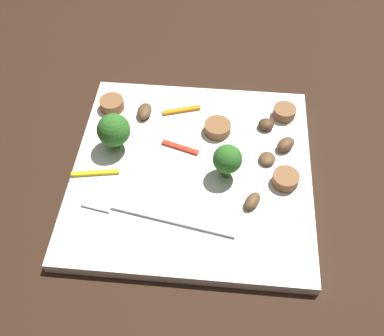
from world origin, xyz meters
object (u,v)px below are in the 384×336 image
at_px(sausage_slice_3, 217,128).
at_px(pepper_strip_2, 95,173).
at_px(pepper_strip_0, 182,110).
at_px(broccoli_floret_1, 227,160).
at_px(fork, 146,214).
at_px(pepper_strip_1, 180,147).
at_px(sausage_slice_0, 112,104).
at_px(mushroom_4, 266,124).
at_px(sausage_slice_1, 284,112).
at_px(sausage_slice_2, 286,179).
at_px(plate, 192,172).
at_px(mushroom_2, 286,144).
at_px(mushroom_0, 267,159).
at_px(mushroom_1, 252,201).
at_px(broccoli_floret_0, 114,130).
at_px(mushroom_3, 144,111).

distance_m(sausage_slice_3, pepper_strip_2, 0.17).
relative_size(pepper_strip_0, pepper_strip_2, 0.89).
bearing_deg(pepper_strip_2, broccoli_floret_1, -175.04).
bearing_deg(broccoli_floret_1, pepper_strip_0, -57.73).
height_order(fork, broccoli_floret_1, broccoli_floret_1).
bearing_deg(broccoli_floret_1, pepper_strip_1, -31.58).
relative_size(sausage_slice_0, mushroom_4, 1.57).
bearing_deg(sausage_slice_1, sausage_slice_2, 88.95).
relative_size(broccoli_floret_1, pepper_strip_1, 0.96).
xyz_separation_m(plate, fork, (0.05, 0.07, 0.01)).
xyz_separation_m(broccoli_floret_1, sausage_slice_2, (-0.07, 0.01, -0.02)).
height_order(fork, sausage_slice_2, sausage_slice_2).
distance_m(plate, pepper_strip_1, 0.04).
height_order(sausage_slice_1, mushroom_2, same).
bearing_deg(mushroom_2, pepper_strip_2, 15.38).
bearing_deg(mushroom_0, mushroom_1, 74.99).
relative_size(fork, broccoli_floret_0, 3.49).
bearing_deg(sausage_slice_3, plate, 66.73).
relative_size(mushroom_2, pepper_strip_2, 0.46).
distance_m(mushroom_1, mushroom_2, 0.10).
xyz_separation_m(mushroom_2, pepper_strip_0, (0.14, -0.05, -0.00)).
relative_size(broccoli_floret_0, mushroom_0, 2.37).
bearing_deg(sausage_slice_0, pepper_strip_2, 90.83).
bearing_deg(plate, mushroom_4, -139.73).
bearing_deg(plate, mushroom_3, -50.04).
height_order(fork, pepper_strip_2, same).
xyz_separation_m(broccoli_floret_0, mushroom_1, (-0.17, 0.07, -0.02)).
distance_m(fork, sausage_slice_3, 0.16).
xyz_separation_m(sausage_slice_2, sausage_slice_3, (0.09, -0.08, -0.00)).
xyz_separation_m(plate, sausage_slice_0, (0.12, -0.09, 0.01)).
height_order(mushroom_2, mushroom_3, mushroom_2).
relative_size(fork, mushroom_0, 8.26).
xyz_separation_m(mushroom_0, mushroom_1, (0.02, 0.07, 0.00)).
xyz_separation_m(mushroom_1, mushroom_4, (-0.02, -0.12, 0.00)).
bearing_deg(pepper_strip_2, mushroom_4, -154.90).
bearing_deg(mushroom_2, mushroom_1, 65.46).
relative_size(mushroom_0, mushroom_2, 0.82).
xyz_separation_m(sausage_slice_3, pepper_strip_0, (0.05, -0.03, -0.00)).
xyz_separation_m(sausage_slice_0, pepper_strip_2, (-0.00, 0.11, -0.01)).
distance_m(broccoli_floret_0, sausage_slice_2, 0.22).
bearing_deg(plate, sausage_slice_2, 173.84).
bearing_deg(mushroom_0, mushroom_2, -134.43).
distance_m(mushroom_1, pepper_strip_0, 0.17).
distance_m(broccoli_floret_1, mushroom_4, 0.10).
relative_size(sausage_slice_2, mushroom_2, 1.19).
height_order(sausage_slice_0, pepper_strip_2, sausage_slice_0).
distance_m(broccoli_floret_1, mushroom_2, 0.09).
xyz_separation_m(broccoli_floret_0, mushroom_2, (-0.21, -0.02, -0.02)).
relative_size(fork, mushroom_3, 6.08).
bearing_deg(sausage_slice_2, plate, -6.16).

